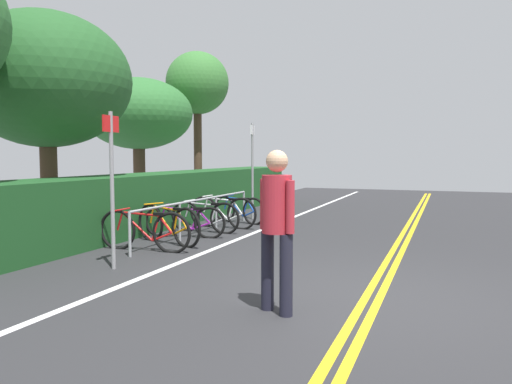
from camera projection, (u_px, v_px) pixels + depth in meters
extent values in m
cube|color=#2B2B2D|center=(373.00, 299.00, 5.89)|extent=(38.18, 12.28, 0.05)
cube|color=gold|center=(380.00, 298.00, 5.86)|extent=(34.37, 0.10, 0.00)
cube|color=gold|center=(366.00, 296.00, 5.91)|extent=(34.37, 0.10, 0.00)
cube|color=white|center=(150.00, 274.00, 7.01)|extent=(34.37, 0.12, 0.00)
cylinder|color=#9EA0A5|center=(130.00, 235.00, 8.19)|extent=(0.05, 0.05, 0.75)
cylinder|color=#9EA0A5|center=(180.00, 222.00, 9.72)|extent=(0.05, 0.05, 0.75)
cylinder|color=#9EA0A5|center=(216.00, 213.00, 11.24)|extent=(0.05, 0.05, 0.75)
cylinder|color=#9EA0A5|center=(244.00, 206.00, 12.76)|extent=(0.05, 0.05, 0.75)
cylinder|color=#9EA0A5|center=(199.00, 200.00, 10.45)|extent=(4.92, 0.04, 0.04)
torus|color=black|center=(118.00, 230.00, 8.91)|extent=(0.09, 0.75, 0.74)
torus|color=black|center=(172.00, 233.00, 8.56)|extent=(0.09, 0.75, 0.74)
cylinder|color=red|center=(137.00, 226.00, 8.77)|extent=(0.06, 0.63, 0.51)
cylinder|color=red|center=(140.00, 214.00, 8.73)|extent=(0.07, 0.75, 0.07)
cylinder|color=red|center=(156.00, 228.00, 8.65)|extent=(0.04, 0.18, 0.46)
cylinder|color=red|center=(162.00, 237.00, 8.62)|extent=(0.05, 0.40, 0.19)
cylinder|color=red|center=(165.00, 224.00, 8.58)|extent=(0.05, 0.27, 0.32)
cylinder|color=red|center=(120.00, 221.00, 8.88)|extent=(0.04, 0.15, 0.34)
cube|color=black|center=(159.00, 214.00, 8.61)|extent=(0.09, 0.20, 0.05)
cylinder|color=red|center=(122.00, 209.00, 8.84)|extent=(0.46, 0.05, 0.03)
torus|color=black|center=(151.00, 223.00, 9.76)|extent=(0.31, 0.74, 0.77)
torus|color=black|center=(186.00, 228.00, 9.07)|extent=(0.31, 0.74, 0.77)
cylinder|color=orange|center=(163.00, 220.00, 9.50)|extent=(0.24, 0.58, 0.53)
cylinder|color=orange|center=(165.00, 208.00, 9.44)|extent=(0.28, 0.69, 0.07)
cylinder|color=orange|center=(176.00, 223.00, 9.26)|extent=(0.09, 0.17, 0.47)
cylinder|color=orange|center=(180.00, 231.00, 9.20)|extent=(0.16, 0.38, 0.19)
cylinder|color=orange|center=(182.00, 219.00, 9.14)|extent=(0.12, 0.26, 0.32)
cylinder|color=orange|center=(152.00, 215.00, 9.72)|extent=(0.08, 0.14, 0.35)
cube|color=black|center=(178.00, 209.00, 9.20)|extent=(0.14, 0.22, 0.05)
cylinder|color=orange|center=(154.00, 204.00, 9.67)|extent=(0.44, 0.18, 0.03)
torus|color=black|center=(160.00, 222.00, 10.28)|extent=(0.17, 0.68, 0.68)
torus|color=black|center=(210.00, 223.00, 10.06)|extent=(0.17, 0.68, 0.68)
cylinder|color=purple|center=(178.00, 218.00, 10.19)|extent=(0.14, 0.61, 0.46)
cylinder|color=purple|center=(182.00, 209.00, 10.16)|extent=(0.16, 0.73, 0.07)
cylinder|color=purple|center=(195.00, 220.00, 10.12)|extent=(0.06, 0.18, 0.42)
cylinder|color=purple|center=(201.00, 226.00, 10.11)|extent=(0.10, 0.39, 0.17)
cylinder|color=purple|center=(204.00, 217.00, 10.08)|extent=(0.08, 0.27, 0.29)
cylinder|color=purple|center=(162.00, 215.00, 10.26)|extent=(0.06, 0.15, 0.31)
cube|color=black|center=(198.00, 209.00, 10.09)|extent=(0.11, 0.21, 0.05)
cylinder|color=purple|center=(165.00, 205.00, 10.23)|extent=(0.46, 0.10, 0.03)
torus|color=black|center=(186.00, 216.00, 11.02)|extent=(0.07, 0.71, 0.71)
torus|color=black|center=(225.00, 219.00, 10.66)|extent=(0.07, 0.71, 0.71)
cylinder|color=silver|center=(200.00, 214.00, 10.88)|extent=(0.05, 0.56, 0.49)
cylinder|color=silver|center=(202.00, 204.00, 10.84)|extent=(0.05, 0.66, 0.07)
cylinder|color=silver|center=(213.00, 215.00, 10.76)|extent=(0.04, 0.16, 0.44)
cylinder|color=silver|center=(218.00, 222.00, 10.73)|extent=(0.04, 0.35, 0.18)
cylinder|color=silver|center=(220.00, 212.00, 10.69)|extent=(0.04, 0.24, 0.30)
cylinder|color=silver|center=(188.00, 210.00, 10.99)|extent=(0.04, 0.13, 0.32)
cube|color=black|center=(216.00, 204.00, 10.71)|extent=(0.08, 0.20, 0.05)
cylinder|color=silver|center=(189.00, 200.00, 10.96)|extent=(0.46, 0.04, 0.03)
torus|color=black|center=(204.00, 212.00, 11.72)|extent=(0.10, 0.76, 0.76)
torus|color=black|center=(242.00, 214.00, 11.30)|extent=(0.10, 0.76, 0.76)
cylinder|color=white|center=(218.00, 209.00, 11.55)|extent=(0.07, 0.57, 0.52)
cylinder|color=white|center=(220.00, 199.00, 11.51)|extent=(0.07, 0.68, 0.07)
cylinder|color=white|center=(231.00, 210.00, 11.42)|extent=(0.05, 0.17, 0.46)
cylinder|color=white|center=(235.00, 217.00, 11.38)|extent=(0.06, 0.37, 0.19)
cylinder|color=white|center=(237.00, 207.00, 11.34)|extent=(0.05, 0.25, 0.32)
cylinder|color=white|center=(206.00, 205.00, 11.68)|extent=(0.04, 0.14, 0.34)
cube|color=black|center=(233.00, 199.00, 11.37)|extent=(0.09, 0.20, 0.05)
cylinder|color=white|center=(207.00, 196.00, 11.65)|extent=(0.46, 0.05, 0.03)
torus|color=black|center=(225.00, 209.00, 12.65)|extent=(0.26, 0.68, 0.69)
torus|color=black|center=(254.00, 212.00, 12.06)|extent=(0.26, 0.68, 0.69)
cylinder|color=#1947B7|center=(235.00, 207.00, 12.43)|extent=(0.20, 0.54, 0.47)
cylinder|color=#1947B7|center=(237.00, 199.00, 12.37)|extent=(0.23, 0.64, 0.07)
cylinder|color=#1947B7|center=(245.00, 208.00, 12.22)|extent=(0.08, 0.16, 0.42)
cylinder|color=#1947B7|center=(249.00, 214.00, 12.17)|extent=(0.14, 0.34, 0.18)
cylinder|color=#1947B7|center=(250.00, 206.00, 12.12)|extent=(0.11, 0.24, 0.29)
cylinder|color=#1947B7|center=(226.00, 203.00, 12.61)|extent=(0.07, 0.14, 0.31)
cube|color=black|center=(247.00, 199.00, 12.17)|extent=(0.14, 0.21, 0.05)
cylinder|color=#1947B7|center=(227.00, 195.00, 12.57)|extent=(0.45, 0.16, 0.03)
cylinder|color=#1E1E2D|center=(286.00, 275.00, 5.17)|extent=(0.14, 0.14, 0.87)
cylinder|color=#1E1E2D|center=(268.00, 270.00, 5.39)|extent=(0.14, 0.14, 0.87)
cylinder|color=#B22633|center=(277.00, 204.00, 5.22)|extent=(0.32, 0.32, 0.61)
sphere|color=tan|center=(277.00, 161.00, 5.19)|extent=(0.23, 0.23, 0.23)
cylinder|color=#B22633|center=(290.00, 207.00, 5.08)|extent=(0.09, 0.09, 0.55)
cylinder|color=#B22633|center=(264.00, 204.00, 5.38)|extent=(0.09, 0.09, 0.55)
cylinder|color=gray|center=(112.00, 191.00, 7.27)|extent=(0.06, 0.06, 2.33)
cube|color=red|center=(111.00, 124.00, 7.20)|extent=(0.36, 0.04, 0.24)
cylinder|color=gray|center=(252.00, 171.00, 13.08)|extent=(0.06, 0.06, 2.54)
cube|color=white|center=(252.00, 130.00, 13.00)|extent=(0.36, 0.08, 0.24)
cube|color=#1C4C21|center=(170.00, 197.00, 12.44)|extent=(13.92, 1.32, 1.26)
cylinder|color=#473323|center=(49.00, 189.00, 10.16)|extent=(0.34, 0.34, 1.99)
ellipsoid|color=#235626|center=(46.00, 80.00, 10.00)|extent=(3.41, 3.41, 2.72)
cylinder|color=#473323|center=(140.00, 179.00, 14.91)|extent=(0.36, 0.36, 1.98)
ellipsoid|color=#2D6B30|center=(138.00, 114.00, 14.77)|extent=(3.24, 3.24, 2.12)
cylinder|color=#473323|center=(198.00, 158.00, 16.75)|extent=(0.27, 0.27, 3.18)
ellipsoid|color=#387533|center=(197.00, 83.00, 16.56)|extent=(2.11, 2.11, 2.08)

